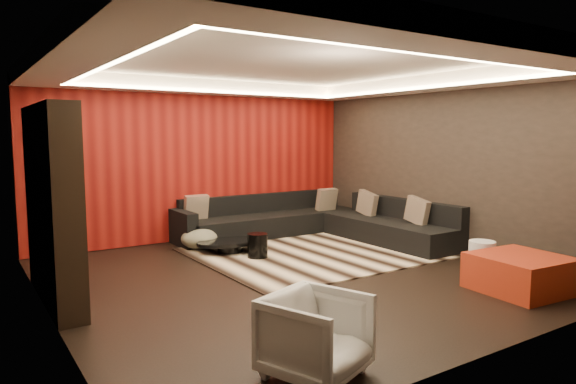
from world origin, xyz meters
TOP-DOWN VIEW (x-y plane):
  - floor at (0.00, 0.00)m, footprint 6.00×6.00m
  - ceiling at (0.00, 0.00)m, footprint 6.00×6.00m
  - wall_back at (0.00, 3.01)m, footprint 6.00×0.02m
  - wall_left at (-3.01, 0.00)m, footprint 0.02×6.00m
  - wall_right at (3.01, 0.00)m, footprint 0.02×6.00m
  - red_feature_wall at (0.00, 2.97)m, footprint 5.98×0.05m
  - soffit_back at (0.00, 2.70)m, footprint 6.00×0.60m
  - soffit_front at (0.00, -2.70)m, footprint 6.00×0.60m
  - soffit_left at (-2.70, 0.00)m, footprint 0.60×4.80m
  - soffit_right at (2.70, 0.00)m, footprint 0.60×4.80m
  - cove_back at (0.00, 2.36)m, footprint 4.80×0.08m
  - cove_front at (0.00, -2.36)m, footprint 4.80×0.08m
  - cove_left at (-2.36, 0.00)m, footprint 0.08×4.80m
  - cove_right at (2.36, 0.00)m, footprint 0.08×4.80m
  - tv_surround at (-2.85, 0.60)m, footprint 0.30×2.00m
  - tv_screen at (-2.69, 0.60)m, footprint 0.04×1.30m
  - tv_shelf at (-2.69, 0.60)m, footprint 0.04×1.60m
  - rug at (1.20, 0.89)m, footprint 4.02×3.02m
  - coffee_table at (-0.12, 1.64)m, footprint 1.23×1.23m
  - drum_stool at (0.06, 1.08)m, footprint 0.38×0.38m
  - striped_pouf at (-0.43, 2.14)m, footprint 0.68×0.68m
  - white_side_table at (2.20, -1.32)m, footprint 0.40×0.40m
  - orange_ottoman at (1.89, -2.09)m, footprint 1.05×1.05m
  - armchair at (-1.49, -2.50)m, footprint 0.91×0.92m
  - sectional_sofa at (1.73, 1.86)m, footprint 3.65×3.50m
  - throw_pillows at (1.85, 1.69)m, footprint 3.17×2.78m

SIDE VIEW (x-z plane):
  - floor at x=0.00m, z-range -0.02..0.00m
  - rug at x=1.20m, z-range 0.00..0.02m
  - coffee_table at x=-0.12m, z-range 0.02..0.20m
  - striped_pouf at x=-0.43m, z-range 0.02..0.35m
  - drum_stool at x=0.06m, z-range 0.02..0.39m
  - orange_ottoman at x=1.89m, z-range 0.00..0.43m
  - white_side_table at x=2.20m, z-range 0.00..0.44m
  - sectional_sofa at x=1.73m, z-range -0.11..0.64m
  - armchair at x=-1.49m, z-range 0.00..0.65m
  - throw_pillows at x=1.85m, z-range 0.37..0.87m
  - tv_shelf at x=-2.69m, z-range 0.68..0.72m
  - tv_surround at x=-2.85m, z-range 0.00..2.20m
  - wall_back at x=0.00m, z-range 0.00..2.80m
  - wall_left at x=-3.01m, z-range 0.00..2.80m
  - wall_right at x=3.01m, z-range 0.00..2.80m
  - red_feature_wall at x=0.00m, z-range 0.01..2.79m
  - tv_screen at x=-2.69m, z-range 1.05..1.85m
  - cove_back at x=0.00m, z-range 2.58..2.62m
  - cove_front at x=0.00m, z-range 2.58..2.62m
  - cove_left at x=-2.36m, z-range 2.58..2.62m
  - cove_right at x=2.36m, z-range 2.58..2.62m
  - soffit_back at x=0.00m, z-range 2.58..2.80m
  - soffit_front at x=0.00m, z-range 2.58..2.80m
  - soffit_left at x=-2.70m, z-range 2.58..2.80m
  - soffit_right at x=2.70m, z-range 2.58..2.80m
  - ceiling at x=0.00m, z-range 2.80..2.82m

